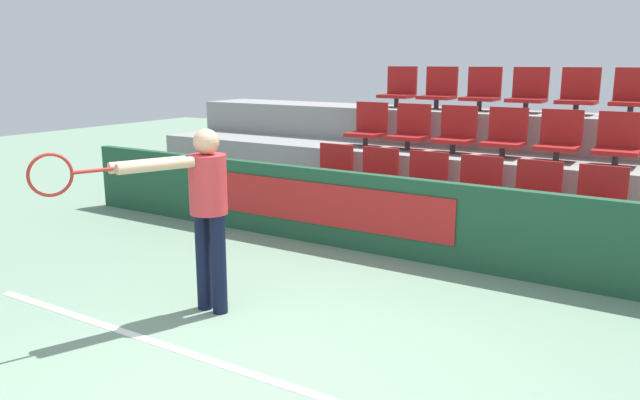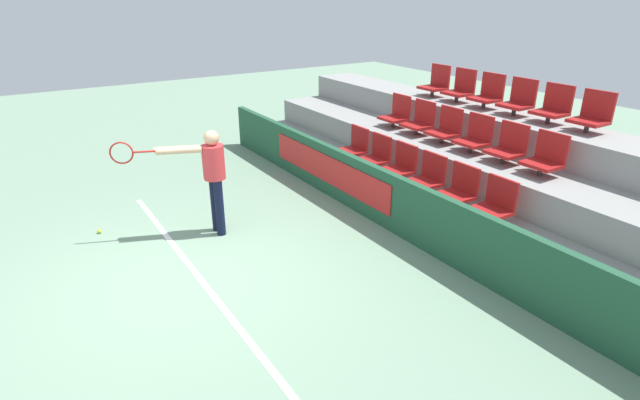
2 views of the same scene
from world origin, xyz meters
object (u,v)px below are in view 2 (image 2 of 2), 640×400
(stadium_chair_5, at_px, (495,203))
(stadium_chair_15, at_px, (519,100))
(stadium_chair_7, at_px, (420,120))
(stadium_chair_12, at_px, (436,83))
(stadium_chair_4, at_px, (460,189))
(stadium_chair_13, at_px, (461,88))
(stadium_chair_17, at_px, (592,115))
(stadium_chair_9, at_px, (475,136))
(stadium_chair_11, at_px, (546,157))
(tennis_ball, at_px, (100,231))
(stadium_chair_1, at_px, (377,154))
(stadium_chair_6, at_px, (397,113))
(stadium_chair_2, at_px, (401,164))
(tennis_player, at_px, (209,171))
(stadium_chair_8, at_px, (446,128))
(stadium_chair_0, at_px, (355,146))
(stadium_chair_16, at_px, (553,107))
(stadium_chair_10, at_px, (508,146))
(stadium_chair_14, at_px, (488,93))
(stadium_chair_3, at_px, (428,176))

(stadium_chair_5, bearing_deg, stadium_chair_15, 123.27)
(stadium_chair_7, xyz_separation_m, stadium_chair_12, (-0.64, 0.98, 0.49))
(stadium_chair_4, bearing_deg, stadium_chair_13, 134.54)
(stadium_chair_17, bearing_deg, stadium_chair_9, -142.69)
(stadium_chair_11, xyz_separation_m, tennis_ball, (-3.59, -5.50, -1.20))
(stadium_chair_1, bearing_deg, stadium_chair_17, 37.31)
(stadium_chair_17, bearing_deg, stadium_chair_6, -163.05)
(stadium_chair_2, relative_size, stadium_chair_12, 1.00)
(stadium_chair_13, bearing_deg, stadium_chair_2, -71.84)
(tennis_player, bearing_deg, stadium_chair_8, 101.30)
(stadium_chair_11, relative_size, tennis_player, 0.38)
(stadium_chair_4, height_order, stadium_chair_9, stadium_chair_9)
(stadium_chair_13, bearing_deg, stadium_chair_11, -20.86)
(stadium_chair_9, height_order, stadium_chair_15, stadium_chair_15)
(stadium_chair_8, bearing_deg, stadium_chair_17, 26.94)
(stadium_chair_0, relative_size, stadium_chair_17, 1.00)
(stadium_chair_12, relative_size, stadium_chair_13, 1.00)
(stadium_chair_12, bearing_deg, tennis_ball, -93.35)
(stadium_chair_0, distance_m, stadium_chair_13, 2.28)
(stadium_chair_16, bearing_deg, stadium_chair_7, -153.06)
(stadium_chair_2, bearing_deg, stadium_chair_10, 37.31)
(stadium_chair_4, xyz_separation_m, stadium_chair_8, (-1.29, 0.98, 0.49))
(stadium_chair_10, bearing_deg, stadium_chair_17, 56.73)
(stadium_chair_2, distance_m, stadium_chair_10, 1.69)
(stadium_chair_10, bearing_deg, stadium_chair_1, -153.06)
(stadium_chair_8, distance_m, stadium_chair_15, 1.27)
(stadium_chair_15, bearing_deg, stadium_chair_8, -123.27)
(stadium_chair_2, relative_size, stadium_chair_9, 1.00)
(stadium_chair_11, height_order, stadium_chair_12, stadium_chair_12)
(stadium_chair_16, xyz_separation_m, tennis_player, (-2.03, -5.00, -0.73))
(stadium_chair_0, bearing_deg, stadium_chair_13, 71.84)
(stadium_chair_4, bearing_deg, stadium_chair_9, 123.27)
(stadium_chair_10, bearing_deg, tennis_ball, -118.20)
(stadium_chair_0, bearing_deg, stadium_chair_14, 56.73)
(stadium_chair_0, bearing_deg, tennis_player, -79.88)
(stadium_chair_13, bearing_deg, stadium_chair_7, -90.00)
(stadium_chair_3, bearing_deg, stadium_chair_5, 0.00)
(stadium_chair_4, distance_m, stadium_chair_5, 0.64)
(stadium_chair_6, height_order, stadium_chair_16, stadium_chair_16)
(stadium_chair_3, bearing_deg, stadium_chair_13, 123.27)
(stadium_chair_10, bearing_deg, tennis_player, -116.76)
(stadium_chair_11, height_order, stadium_chair_14, stadium_chair_14)
(stadium_chair_2, distance_m, stadium_chair_5, 1.93)
(stadium_chair_15, bearing_deg, stadium_chair_13, 180.00)
(stadium_chair_17, bearing_deg, tennis_ball, -119.00)
(stadium_chair_0, distance_m, stadium_chair_8, 1.69)
(stadium_chair_12, xyz_separation_m, stadium_chair_14, (1.29, 0.00, 0.00))
(stadium_chair_2, relative_size, stadium_chair_15, 1.00)
(stadium_chair_14, bearing_deg, stadium_chair_2, -90.00)
(stadium_chair_7, bearing_deg, stadium_chair_8, 0.00)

